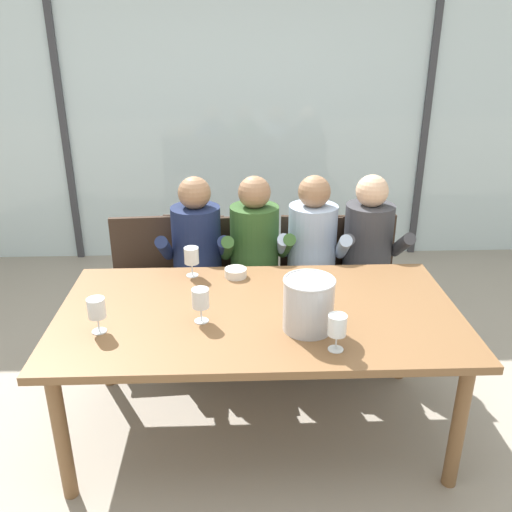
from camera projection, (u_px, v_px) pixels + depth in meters
name	position (u px, v px, depth m)	size (l,w,h in m)	color
ground	(253.00, 334.00, 3.98)	(14.00, 14.00, 0.00)	#9E9384
window_glass_panel	(247.00, 120.00, 4.89)	(7.24, 0.03, 2.60)	silver
window_mullion_left	(63.00, 121.00, 4.81)	(0.06, 0.06, 2.60)	#38383D
window_mullion_right	(426.00, 119.00, 4.93)	(0.06, 0.06, 2.60)	#38383D
hillside_vineyard	(241.00, 111.00, 8.81)	(13.24, 2.40, 1.63)	#477A38
dining_table	(259.00, 322.00, 2.79)	(2.04, 1.09, 0.74)	brown
chair_near_curtain	(143.00, 273.00, 3.71)	(0.47, 0.47, 0.89)	#332319
chair_left_of_center	(193.00, 272.00, 3.73)	(0.48, 0.48, 0.89)	#332319
chair_center	(248.00, 272.00, 3.72)	(0.47, 0.47, 0.89)	#332319
chair_right_of_center	(310.00, 272.00, 3.72)	(0.48, 0.48, 0.89)	#332319
chair_near_window_right	(366.00, 271.00, 3.74)	(0.45, 0.45, 0.89)	#332319
person_navy_polo	(196.00, 257.00, 3.52)	(0.47, 0.61, 1.21)	#192347
person_olive_shirt	(256.00, 256.00, 3.54)	(0.48, 0.63, 1.21)	#2D5123
person_pale_blue_shirt	(312.00, 255.00, 3.55)	(0.49, 0.63, 1.21)	#9EB2D1
person_charcoal_jacket	(370.00, 255.00, 3.56)	(0.46, 0.61, 1.21)	#38383D
ice_bucket_primary	(308.00, 304.00, 2.54)	(0.25, 0.25, 0.26)	#B7B7BC
tasting_bowl	(236.00, 273.00, 3.12)	(0.13, 0.13, 0.05)	silver
wine_glass_by_left_taster	(337.00, 327.00, 2.38)	(0.08, 0.08, 0.17)	silver
wine_glass_near_bucket	(96.00, 309.00, 2.52)	(0.08, 0.08, 0.17)	silver
wine_glass_center_pour	(201.00, 299.00, 2.61)	(0.08, 0.08, 0.17)	silver
wine_glass_by_right_taster	(191.00, 256.00, 3.10)	(0.08, 0.08, 0.17)	silver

